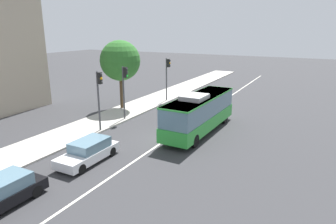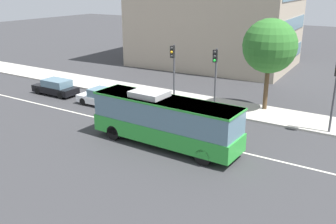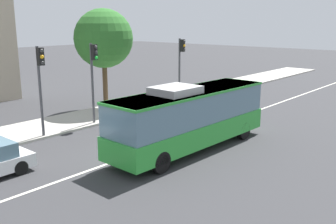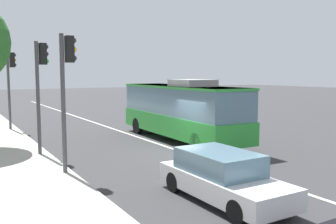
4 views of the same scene
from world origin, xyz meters
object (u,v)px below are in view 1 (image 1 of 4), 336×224
sedan_white (89,151)px  traffic_light_mid_block (99,91)px  sedan_black (0,194)px  traffic_light_far_corner (125,84)px  transit_bus (200,111)px  street_tree_kerbside_left (120,61)px  traffic_light_near_corner (168,72)px

sedan_white → traffic_light_mid_block: 6.61m
sedan_black → traffic_light_far_corner: traffic_light_far_corner is taller
transit_bus → street_tree_kerbside_left: (3.11, 10.41, 3.47)m
traffic_light_near_corner → traffic_light_far_corner: bearing=-94.5°
sedan_white → traffic_light_near_corner: size_ratio=0.87×
sedan_white → traffic_light_far_corner: bearing=-159.8°
transit_bus → traffic_light_near_corner: 11.65m
traffic_light_mid_block → street_tree_kerbside_left: (7.01, 2.98, 1.72)m
traffic_light_far_corner → street_tree_kerbside_left: street_tree_kerbside_left is taller
traffic_light_near_corner → street_tree_kerbside_left: size_ratio=0.70×
street_tree_kerbside_left → sedan_black: bearing=-161.9°
transit_bus → sedan_black: transit_bus is taller
traffic_light_mid_block → traffic_light_far_corner: 3.76m
traffic_light_far_corner → street_tree_kerbside_left: (3.26, 2.85, 1.72)m
sedan_white → traffic_light_far_corner: (8.82, 3.29, 2.84)m
sedan_white → sedan_black: 6.04m
traffic_light_mid_block → traffic_light_far_corner: (3.76, 0.14, 0.00)m
sedan_black → traffic_light_near_corner: (23.63, 3.14, 2.84)m
sedan_black → street_tree_kerbside_left: (18.11, 5.91, 4.56)m
transit_bus → sedan_black: size_ratio=2.23×
sedan_white → street_tree_kerbside_left: size_ratio=0.61×
sedan_white → traffic_light_far_corner: size_ratio=0.87×
transit_bus → traffic_light_near_corner: size_ratio=1.94×
sedan_black → street_tree_kerbside_left: size_ratio=0.61×
traffic_light_far_corner → sedan_black: bearing=-83.5°
transit_bus → traffic_light_mid_block: bearing=119.3°
transit_bus → traffic_light_mid_block: traffic_light_mid_block is taller
sedan_black → traffic_light_near_corner: traffic_light_near_corner is taller
sedan_black → sedan_white: bearing=177.3°
traffic_light_near_corner → transit_bus: bearing=-53.4°
transit_bus → street_tree_kerbside_left: bearing=75.0°
traffic_light_near_corner → sedan_black: bearing=-87.4°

